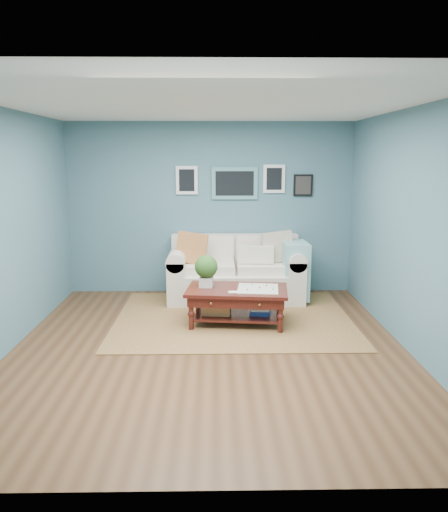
{
  "coord_description": "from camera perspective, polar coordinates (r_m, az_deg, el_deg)",
  "views": [
    {
      "loc": [
        0.08,
        -5.42,
        2.16
      ],
      "look_at": [
        0.19,
        1.0,
        0.88
      ],
      "focal_mm": 35.0,
      "sensor_mm": 36.0,
      "label": 1
    }
  ],
  "objects": [
    {
      "name": "room_shell",
      "position": [
        5.53,
        -1.68,
        2.95
      ],
      "size": [
        5.0,
        5.02,
        2.7
      ],
      "color": "brown",
      "rests_on": "ground"
    },
    {
      "name": "area_rug",
      "position": [
        6.83,
        1.06,
        -7.1
      ],
      "size": [
        3.15,
        2.52,
        0.01
      ],
      "primitive_type": "cube",
      "color": "brown",
      "rests_on": "ground"
    },
    {
      "name": "loveseat",
      "position": [
        7.65,
        1.99,
        -1.75
      ],
      "size": [
        2.09,
        0.95,
        1.07
      ],
      "color": "#F0E3D0",
      "rests_on": "ground"
    },
    {
      "name": "coffee_table",
      "position": [
        6.51,
        0.9,
        -4.4
      ],
      "size": [
        1.37,
        0.89,
        0.9
      ],
      "rotation": [
        0.0,
        0.0,
        -0.11
      ],
      "color": "black",
      "rests_on": "ground"
    }
  ]
}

